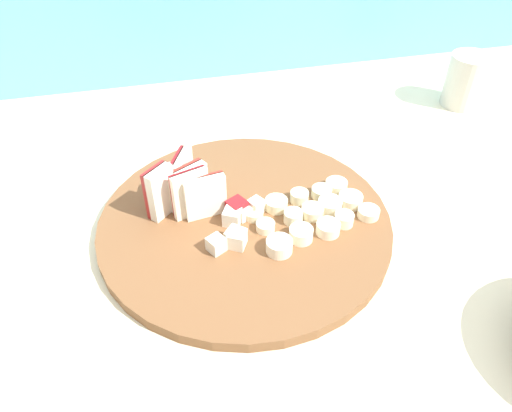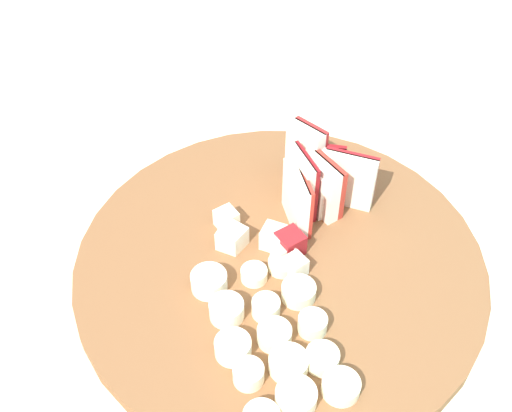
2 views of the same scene
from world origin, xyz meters
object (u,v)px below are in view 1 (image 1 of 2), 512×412
at_px(apple_wedge_fan, 183,188).
at_px(banana_slice_rows, 313,213).
at_px(cutting_board, 245,223).
at_px(apple_dice_pile, 239,222).
at_px(small_jar, 467,81).

xyz_separation_m(apple_wedge_fan, banana_slice_rows, (0.15, -0.06, -0.02)).
height_order(cutting_board, banana_slice_rows, banana_slice_rows).
height_order(apple_dice_pile, banana_slice_rows, apple_dice_pile).
bearing_deg(cutting_board, banana_slice_rows, -11.69).
distance_m(apple_dice_pile, small_jar, 0.48).
xyz_separation_m(apple_wedge_fan, small_jar, (0.48, 0.17, 0.00)).
bearing_deg(apple_dice_pile, apple_wedge_fan, 135.51).
bearing_deg(small_jar, apple_dice_pile, -151.99).
relative_size(apple_dice_pile, banana_slice_rows, 0.67).
relative_size(apple_dice_pile, small_jar, 1.26).
distance_m(apple_wedge_fan, banana_slice_rows, 0.16).
bearing_deg(apple_dice_pile, banana_slice_rows, -1.46).
xyz_separation_m(apple_wedge_fan, apple_dice_pile, (0.06, -0.06, -0.02)).
bearing_deg(apple_wedge_fan, apple_dice_pile, -44.49).
bearing_deg(cutting_board, apple_wedge_fan, 148.29).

